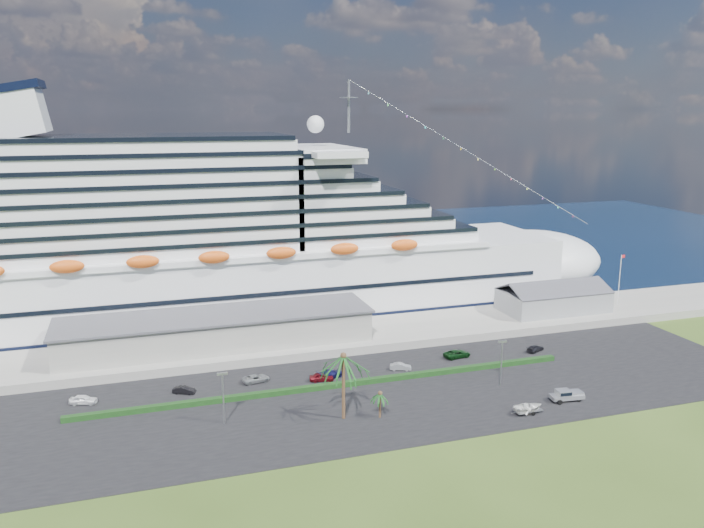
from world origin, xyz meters
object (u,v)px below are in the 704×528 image
object	(u,v)px
pickup_truck	(566,395)
cruise_ship	(217,247)
boat_trailer	(529,407)
parked_car_3	(331,374)

from	to	relation	value
pickup_truck	cruise_ship	bearing A→B (deg)	126.74
pickup_truck	boat_trailer	size ratio (longest dim) A/B	1.00
pickup_truck	boat_trailer	xyz separation A→B (m)	(-8.64, -2.36, -0.00)
cruise_ship	boat_trailer	world-z (taller)	cruise_ship
cruise_ship	parked_car_3	bearing A→B (deg)	-71.79
pickup_truck	boat_trailer	bearing A→B (deg)	-164.71
parked_car_3	boat_trailer	bearing A→B (deg)	-149.57
pickup_truck	parked_car_3	bearing A→B (deg)	147.71
cruise_ship	parked_car_3	distance (m)	48.35
parked_car_3	pickup_truck	size ratio (longest dim) A/B	0.90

